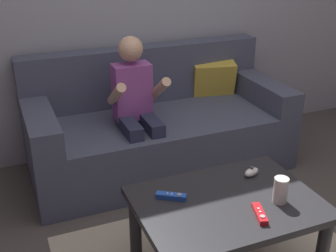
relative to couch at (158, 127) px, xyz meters
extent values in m
cube|color=#474C60|center=(-0.01, -0.05, -0.09)|extent=(1.80, 0.80, 0.40)
cube|color=#474C60|center=(-0.01, 0.27, 0.32)|extent=(1.80, 0.16, 0.42)
cube|color=#474C60|center=(-0.82, -0.05, 0.20)|extent=(0.18, 0.80, 0.17)
cube|color=#474C60|center=(0.80, -0.05, 0.20)|extent=(0.18, 0.80, 0.17)
cube|color=gold|center=(0.53, 0.19, 0.24)|extent=(0.35, 0.23, 0.28)
cylinder|color=#282D47|center=(-0.29, -0.39, -0.09)|extent=(0.08, 0.08, 0.40)
cylinder|color=#282D47|center=(-0.15, -0.39, -0.09)|extent=(0.08, 0.08, 0.40)
cube|color=#282D47|center=(-0.29, -0.24, 0.15)|extent=(0.09, 0.30, 0.09)
cube|color=#282D47|center=(-0.15, -0.24, 0.15)|extent=(0.09, 0.30, 0.09)
cube|color=#994C9E|center=(-0.22, -0.09, 0.34)|extent=(0.24, 0.14, 0.37)
cylinder|color=#DBAA87|center=(-0.36, -0.23, 0.38)|extent=(0.06, 0.27, 0.21)
cylinder|color=#DBAA87|center=(-0.07, -0.23, 0.38)|extent=(0.06, 0.27, 0.21)
sphere|color=#DBAA87|center=(-0.22, -0.09, 0.62)|extent=(0.16, 0.16, 0.16)
cube|color=#232326|center=(-0.13, -1.22, 0.15)|extent=(0.83, 0.60, 0.04)
cylinder|color=#232326|center=(-0.50, -0.97, -0.08)|extent=(0.06, 0.06, 0.42)
cylinder|color=#232326|center=(0.24, -0.97, -0.08)|extent=(0.06, 0.06, 0.42)
cube|color=red|center=(-0.06, -1.37, 0.18)|extent=(0.08, 0.14, 0.02)
cylinder|color=#99999E|center=(-0.07, -1.41, 0.19)|extent=(0.02, 0.02, 0.00)
cylinder|color=silver|center=(-0.06, -1.38, 0.19)|extent=(0.01, 0.01, 0.00)
cylinder|color=silver|center=(-0.06, -1.36, 0.19)|extent=(0.01, 0.01, 0.00)
ellipsoid|color=white|center=(0.09, -1.07, 0.19)|extent=(0.10, 0.07, 0.04)
cylinder|color=#4C4C51|center=(0.09, -1.07, 0.21)|extent=(0.02, 0.02, 0.01)
cube|color=blue|center=(-0.36, -1.10, 0.18)|extent=(0.14, 0.11, 0.02)
cylinder|color=#99999E|center=(-0.33, -1.12, 0.19)|extent=(0.02, 0.02, 0.00)
cylinder|color=silver|center=(-0.36, -1.10, 0.19)|extent=(0.01, 0.01, 0.00)
cylinder|color=silver|center=(-0.38, -1.09, 0.19)|extent=(0.01, 0.01, 0.00)
cylinder|color=silver|center=(0.08, -1.31, 0.23)|extent=(0.07, 0.07, 0.12)
camera|label=1|loc=(-1.02, -2.67, 1.30)|focal=46.80mm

